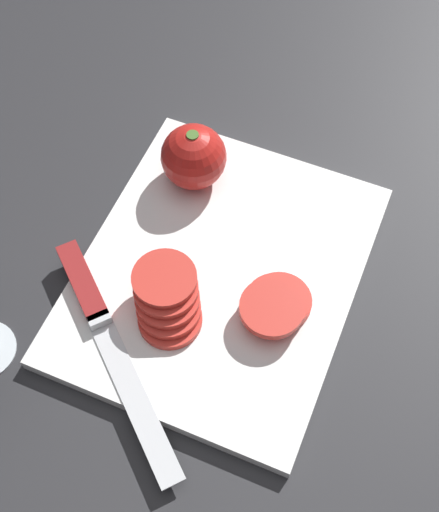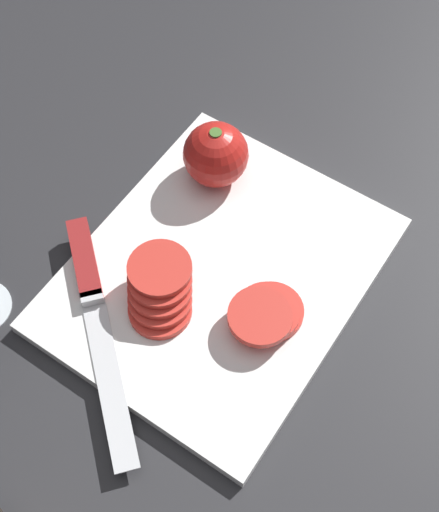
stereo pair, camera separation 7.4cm
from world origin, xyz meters
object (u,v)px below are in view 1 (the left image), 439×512
tomato_slice_stack_near (167,299)px  tomato_slice_stack_far (277,303)px  whole_tomato (194,157)px  knife (94,308)px

tomato_slice_stack_near → tomato_slice_stack_far: bearing=-67.3°
whole_tomato → tomato_slice_stack_far: whole_tomato is taller
knife → tomato_slice_stack_far: 0.19m
tomato_slice_stack_near → tomato_slice_stack_far: (0.04, -0.10, -0.01)m
whole_tomato → tomato_slice_stack_far: bearing=-130.1°
whole_tomato → tomato_slice_stack_near: size_ratio=0.83×
knife → tomato_slice_stack_near: bearing=64.9°
tomato_slice_stack_far → tomato_slice_stack_near: bearing=112.7°
tomato_slice_stack_near → knife: bearing=113.9°
whole_tomato → knife: 0.20m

